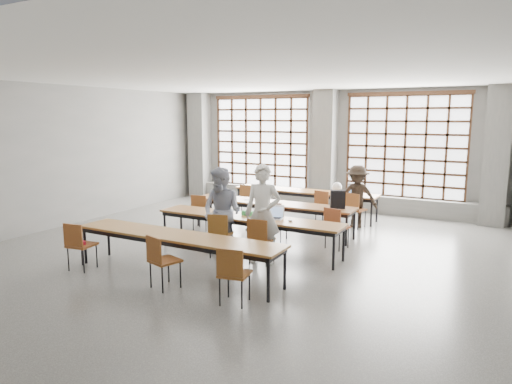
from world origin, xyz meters
TOP-DOWN VIEW (x-y plane):
  - floor at (0.00, 0.00)m, footprint 11.00×11.00m
  - ceiling at (0.00, 0.00)m, footprint 11.00×11.00m
  - wall_back at (0.00, 5.50)m, footprint 10.00×0.00m
  - wall_left at (-5.00, 0.00)m, footprint 0.00×11.00m
  - column_left at (-4.50, 5.22)m, footprint 0.60×0.55m
  - column_mid at (0.00, 5.22)m, footprint 0.60×0.55m
  - column_right at (4.50, 5.22)m, footprint 0.60×0.55m
  - window_left at (-2.25, 5.42)m, footprint 3.32×0.12m
  - window_right at (2.25, 5.42)m, footprint 3.32×0.12m
  - sill_ledge at (0.00, 5.30)m, footprint 9.80×0.35m
  - desk_row_a at (-0.06, 3.85)m, footprint 4.00×0.70m
  - desk_row_b at (-0.09, 1.87)m, footprint 4.00×0.70m
  - desk_row_c at (0.18, 0.25)m, footprint 4.00×0.70m
  - desk_row_d at (-0.20, -1.59)m, footprint 4.00×0.70m
  - chair_back_left at (-1.48, 3.22)m, footprint 0.49×0.49m
  - chair_back_mid at (0.72, 3.22)m, footprint 0.49×0.49m
  - chair_back_right at (1.52, 3.22)m, footprint 0.51×0.52m
  - chair_mid_left at (-1.68, 1.24)m, footprint 0.48×0.48m
  - chair_mid_centre at (0.31, 1.24)m, footprint 0.44×0.44m
  - chair_mid_right at (1.69, 1.24)m, footprint 0.51×0.51m
  - chair_front_left at (-0.10, -0.38)m, footprint 0.52×0.52m
  - chair_front_right at (0.78, -0.38)m, footprint 0.45×0.45m
  - chair_near_left at (-1.89, -2.22)m, footprint 0.47×0.48m
  - chair_near_mid at (-0.03, -2.22)m, footprint 0.53×0.53m
  - chair_near_right at (1.31, -2.22)m, footprint 0.49×0.49m
  - student_male at (0.78, -0.25)m, footprint 0.77×0.60m
  - student_female at (-0.12, -0.25)m, footprint 0.90×0.73m
  - student_back at (1.54, 3.35)m, footprint 1.09×0.76m
  - laptop_front at (0.72, 0.35)m, footprint 0.41×0.36m
  - laptop_back at (1.28, 3.96)m, footprint 0.40×0.35m
  - mouse at (1.13, 0.23)m, footprint 0.11×0.09m
  - green_box at (0.13, 0.33)m, footprint 0.25×0.10m
  - phone at (0.36, 0.15)m, footprint 0.14×0.10m
  - paper_sheet_a at (-0.69, 1.92)m, footprint 0.36×0.33m
  - paper_sheet_b at (-0.39, 1.82)m, footprint 0.34×0.28m
  - backpack at (1.51, 1.92)m, footprint 0.37×0.31m
  - plastic_bag at (0.84, 3.90)m, footprint 0.29×0.25m
  - red_pouch at (-1.90, -2.14)m, footprint 0.22×0.15m

SIDE VIEW (x-z plane):
  - floor at x=0.00m, z-range 0.00..0.00m
  - sill_ledge at x=0.00m, z-range 0.00..0.50m
  - red_pouch at x=-1.90m, z-range 0.47..0.53m
  - chair_back_left at x=-1.48m, z-range 0.10..0.98m
  - chair_back_mid at x=0.72m, z-range 0.10..0.98m
  - chair_back_right at x=1.52m, z-range 0.10..0.98m
  - chair_mid_left at x=-1.68m, z-range 0.10..0.98m
  - chair_mid_centre at x=0.31m, z-range 0.10..0.98m
  - chair_mid_right at x=1.69m, z-range 0.10..0.98m
  - chair_front_left at x=-0.10m, z-range 0.10..0.98m
  - chair_front_right at x=0.78m, z-range 0.10..0.98m
  - chair_near_left at x=-1.89m, z-range 0.10..0.98m
  - chair_near_mid at x=-0.03m, z-range 0.10..0.98m
  - chair_near_right at x=1.31m, z-range 0.10..0.98m
  - desk_row_a at x=-0.06m, z-range 0.30..1.03m
  - desk_row_b at x=-0.09m, z-range 0.30..1.03m
  - desk_row_c at x=0.18m, z-range 0.30..1.03m
  - desk_row_d at x=-0.20m, z-range 0.30..1.03m
  - paper_sheet_a at x=-0.69m, z-range 0.73..0.73m
  - paper_sheet_b at x=-0.39m, z-range 0.73..0.73m
  - phone at x=0.36m, z-range 0.73..0.74m
  - mouse at x=1.13m, z-range 0.73..0.77m
  - student_back at x=1.54m, z-range 0.00..1.55m
  - green_box at x=0.13m, z-range 0.73..0.82m
  - laptop_front at x=0.72m, z-range 0.66..0.92m
  - laptop_back at x=1.28m, z-range 0.66..0.92m
  - plastic_bag at x=0.84m, z-range 0.73..1.02m
  - student_female at x=-0.12m, z-range 0.00..1.76m
  - backpack at x=1.51m, z-range 0.73..1.13m
  - student_male at x=0.78m, z-range 0.00..1.87m
  - wall_back at x=0.00m, z-range -3.25..6.75m
  - wall_left at x=-5.00m, z-range -3.75..7.25m
  - column_left at x=-4.50m, z-range 0.00..3.50m
  - column_mid at x=0.00m, z-range 0.00..3.50m
  - column_right at x=4.50m, z-range 0.00..3.50m
  - window_left at x=-2.25m, z-range 0.40..3.40m
  - window_right at x=2.25m, z-range 0.40..3.40m
  - ceiling at x=0.00m, z-range 3.50..3.50m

